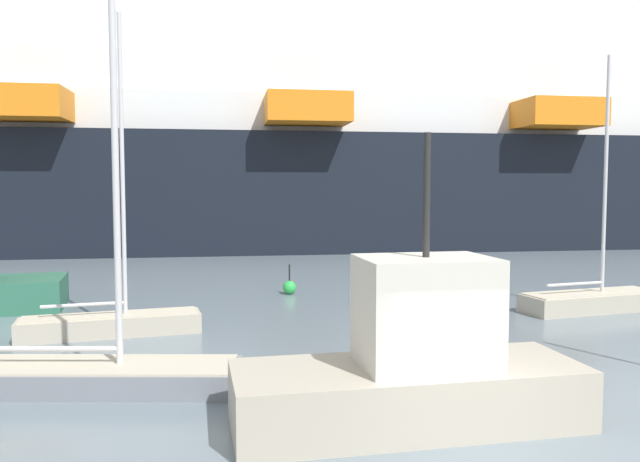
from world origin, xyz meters
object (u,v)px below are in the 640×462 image
at_px(fishing_boat_1, 414,366).
at_px(channel_buoy_1, 289,287).
at_px(sailboat_2, 98,368).
at_px(cruise_ship, 179,126).
at_px(sailboat_1, 592,298).
at_px(sailboat_4, 111,319).

relative_size(fishing_boat_1, channel_buoy_1, 5.31).
distance_m(sailboat_2, cruise_ship, 35.01).
bearing_deg(sailboat_1, fishing_boat_1, -145.51).
distance_m(sailboat_1, cruise_ship, 33.11).
distance_m(sailboat_4, cruise_ship, 30.36).
bearing_deg(fishing_boat_1, sailboat_4, 127.20).
bearing_deg(sailboat_4, channel_buoy_1, 37.47).
height_order(sailboat_2, fishing_boat_1, sailboat_2).
xyz_separation_m(sailboat_1, cruise_ship, (-15.51, 28.07, 8.21)).
xyz_separation_m(sailboat_4, cruise_ship, (-0.17, 29.24, 8.18)).
relative_size(sailboat_1, cruise_ship, 0.06).
height_order(sailboat_1, sailboat_4, sailboat_4).
distance_m(sailboat_2, fishing_boat_1, 6.49).
bearing_deg(cruise_ship, sailboat_2, -88.74).
bearing_deg(sailboat_1, channel_buoy_1, 143.94).
bearing_deg(sailboat_1, cruise_ship, 109.00).
bearing_deg(channel_buoy_1, fishing_boat_1, -86.65).
distance_m(sailboat_4, fishing_boat_1, 9.94).
relative_size(fishing_boat_1, cruise_ship, 0.05).
xyz_separation_m(channel_buoy_1, cruise_ship, (-5.78, 23.30, 8.36)).
relative_size(sailboat_1, channel_buoy_1, 7.27).
xyz_separation_m(fishing_boat_1, channel_buoy_1, (-0.79, 13.52, -0.75)).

